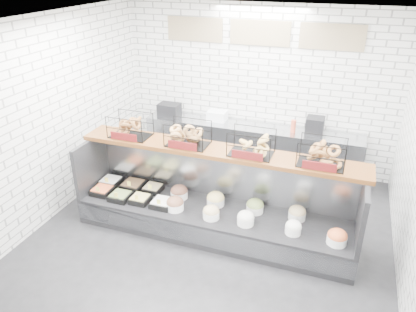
% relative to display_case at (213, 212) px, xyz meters
% --- Properties ---
extents(ground, '(5.50, 5.50, 0.00)m').
position_rel_display_case_xyz_m(ground, '(0.01, -0.34, -0.33)').
color(ground, black).
rests_on(ground, ground).
extents(room_shell, '(5.02, 5.51, 3.01)m').
position_rel_display_case_xyz_m(room_shell, '(0.01, 0.26, 1.73)').
color(room_shell, white).
rests_on(room_shell, ground).
extents(display_case, '(4.00, 0.90, 1.20)m').
position_rel_display_case_xyz_m(display_case, '(0.00, 0.00, 0.00)').
color(display_case, black).
rests_on(display_case, ground).
extents(bagel_shelf, '(4.10, 0.50, 0.40)m').
position_rel_display_case_xyz_m(bagel_shelf, '(0.02, 0.18, 1.05)').
color(bagel_shelf, '#49260F').
rests_on(bagel_shelf, display_case).
extents(prep_counter, '(4.00, 0.60, 1.20)m').
position_rel_display_case_xyz_m(prep_counter, '(0.00, 2.09, 0.14)').
color(prep_counter, '#93969B').
rests_on(prep_counter, ground).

